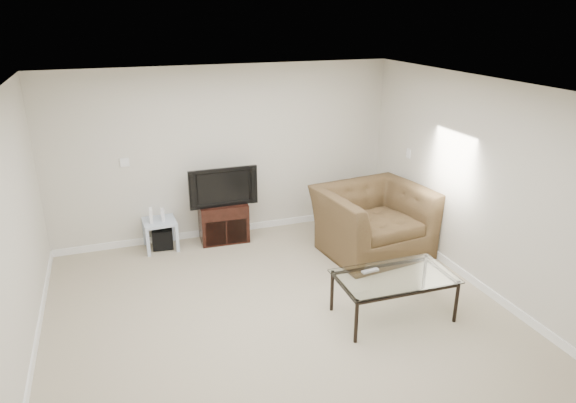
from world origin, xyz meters
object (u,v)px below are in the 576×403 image
object	(u,v)px
coffee_table	(393,296)
television	(222,185)
tv_stand	(223,221)
side_table	(161,234)
recliner	(373,210)
subwoofer	(163,238)

from	to	relation	value
coffee_table	television	bearing A→B (deg)	116.80
tv_stand	coffee_table	size ratio (longest dim) A/B	0.54
side_table	recliner	world-z (taller)	recliner
recliner	coffee_table	xyz separation A→B (m)	(-0.56, -1.54, -0.37)
recliner	coffee_table	bearing A→B (deg)	-116.93
television	recliner	bearing A→B (deg)	-29.32
side_table	subwoofer	size ratio (longest dim) A/B	1.57
subwoofer	recliner	bearing A→B (deg)	-21.76
tv_stand	television	distance (m)	0.57
recliner	subwoofer	bearing A→B (deg)	151.44
tv_stand	recliner	world-z (taller)	recliner
tv_stand	recliner	distance (m)	2.18
recliner	side_table	bearing A→B (deg)	151.95
tv_stand	recliner	bearing A→B (deg)	-27.46
television	recliner	distance (m)	2.16
tv_stand	side_table	size ratio (longest dim) A/B	1.55
television	subwoofer	xyz separation A→B (m)	(-0.88, 0.05, -0.70)
subwoofer	recliner	xyz separation A→B (m)	(2.75, -1.10, 0.47)
coffee_table	side_table	bearing A→B (deg)	130.26
tv_stand	side_table	bearing A→B (deg)	-177.43
television	coffee_table	distance (m)	2.96
side_table	subwoofer	distance (m)	0.07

